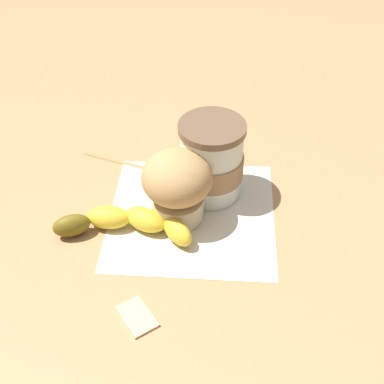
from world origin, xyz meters
TOP-DOWN VIEW (x-y plane):
  - ground_plane at (0.00, 0.00)m, footprint 3.00×3.00m
  - paper_napkin at (0.00, 0.00)m, footprint 0.25×0.25m
  - coffee_cup at (-0.05, 0.02)m, footprint 0.09×0.09m
  - muffin at (0.01, -0.02)m, footprint 0.09×0.09m
  - banana at (0.04, -0.08)m, footprint 0.07×0.20m
  - sugar_packet at (0.18, -0.04)m, footprint 0.06×0.06m
  - wooden_stirrer at (-0.10, -0.14)m, footprint 0.03×0.11m

SIDE VIEW (x-z plane):
  - ground_plane at x=0.00m, z-range 0.00..0.00m
  - paper_napkin at x=0.00m, z-range 0.00..0.00m
  - wooden_stirrer at x=-0.10m, z-range 0.00..0.00m
  - sugar_packet at x=0.18m, z-range 0.00..0.01m
  - banana at x=0.04m, z-range 0.00..0.03m
  - coffee_cup at x=-0.05m, z-range 0.00..0.12m
  - muffin at x=0.01m, z-range 0.01..0.11m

